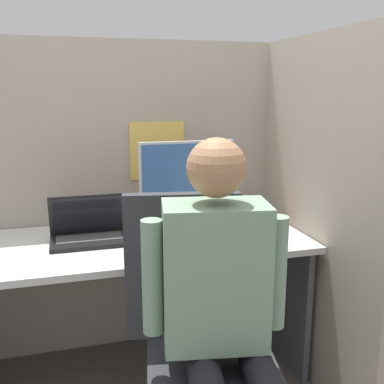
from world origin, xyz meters
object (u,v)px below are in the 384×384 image
(office_chair, at_px, (200,338))
(person, at_px, (224,305))
(stapler, at_px, (273,223))
(monitor, at_px, (187,175))
(paper_box, at_px, (187,220))
(laptop, at_px, (89,232))
(carrot_toy, at_px, (186,245))

(office_chair, xyz_separation_m, person, (0.03, -0.17, 0.21))
(stapler, height_order, person, person)
(monitor, bearing_deg, paper_box, -90.00)
(person, bearing_deg, paper_box, 82.49)
(stapler, xyz_separation_m, office_chair, (-0.56, -0.57, -0.23))
(paper_box, distance_m, office_chair, 0.76)
(paper_box, distance_m, monitor, 0.23)
(laptop, bearing_deg, paper_box, 12.60)
(carrot_toy, relative_size, person, 0.10)
(laptop, distance_m, stapler, 0.91)
(paper_box, height_order, monitor, monitor)
(monitor, height_order, laptop, monitor)
(laptop, height_order, person, person)
(laptop, xyz_separation_m, carrot_toy, (0.39, -0.24, -0.02))
(person, bearing_deg, laptop, 116.33)
(monitor, relative_size, carrot_toy, 3.90)
(monitor, relative_size, stapler, 3.56)
(carrot_toy, distance_m, office_chair, 0.43)
(monitor, distance_m, stapler, 0.50)
(carrot_toy, relative_size, office_chair, 0.12)
(carrot_toy, xyz_separation_m, office_chair, (-0.04, -0.36, -0.23))
(monitor, bearing_deg, office_chair, -101.53)
(paper_box, xyz_separation_m, office_chair, (-0.15, -0.71, -0.24))
(monitor, height_order, office_chair, monitor)
(laptop, bearing_deg, monitor, 12.90)
(office_chair, bearing_deg, stapler, 45.65)
(laptop, height_order, carrot_toy, laptop)
(paper_box, bearing_deg, carrot_toy, -106.33)
(person, bearing_deg, office_chair, 100.17)
(carrot_toy, bearing_deg, monitor, 73.79)
(paper_box, height_order, carrot_toy, paper_box)
(monitor, distance_m, carrot_toy, 0.44)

